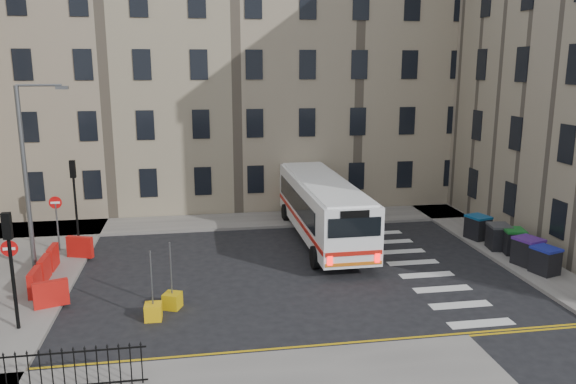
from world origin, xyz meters
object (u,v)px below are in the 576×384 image
object	(u,v)px
streetlamp	(25,176)
bollard_chevron	(172,301)
bus	(322,207)
bollard_yellow	(153,312)
wheelie_bin_d	(498,237)
wheelie_bin_e	(478,227)
wheelie_bin_a	(545,260)
wheelie_bin_c	(513,241)
wheelie_bin_b	(528,251)

from	to	relation	value
streetlamp	bollard_chevron	size ratio (longest dim) A/B	13.57
bus	bollard_yellow	world-z (taller)	bus
wheelie_bin_d	wheelie_bin_e	size ratio (longest dim) A/B	0.95
wheelie_bin_a	wheelie_bin_c	world-z (taller)	wheelie_bin_c
wheelie_bin_b	wheelie_bin_c	world-z (taller)	wheelie_bin_b
wheelie_bin_b	bus	bearing A→B (deg)	127.41
wheelie_bin_d	bollard_yellow	size ratio (longest dim) A/B	2.11
wheelie_bin_c	bollard_chevron	xyz separation A→B (m)	(-15.91, -3.36, -0.45)
bus	bollard_yellow	bearing A→B (deg)	-135.08
bus	wheelie_bin_e	world-z (taller)	bus
bus	wheelie_bin_e	distance (m)	8.13
wheelie_bin_e	bollard_yellow	distance (m)	17.37
bus	wheelie_bin_a	xyz separation A→B (m)	(8.34, -6.69, -1.07)
bollard_chevron	wheelie_bin_b	bearing A→B (deg)	6.46
wheelie_bin_a	bollard_yellow	size ratio (longest dim) A/B	2.13
wheelie_bin_d	bollard_yellow	distance (m)	16.95
streetlamp	bollard_yellow	distance (m)	8.92
bus	wheelie_bin_c	size ratio (longest dim) A/B	9.15
wheelie_bin_e	bollard_yellow	bearing A→B (deg)	-173.26
wheelie_bin_a	bollard_yellow	xyz separation A→B (m)	(-16.44, -1.54, -0.44)
wheelie_bin_a	wheelie_bin_e	xyz separation A→B (m)	(-0.42, 5.15, 0.03)
wheelie_bin_a	wheelie_bin_d	distance (m)	3.43
wheelie_bin_b	wheelie_bin_c	size ratio (longest dim) A/B	1.10
wheelie_bin_a	bus	bearing A→B (deg)	124.49
streetlamp	wheelie_bin_c	distance (m)	22.40
wheelie_bin_b	wheelie_bin_c	bearing A→B (deg)	62.56
wheelie_bin_c	wheelie_bin_e	xyz separation A→B (m)	(-0.54, 2.45, 0.01)
wheelie_bin_d	bollard_chevron	xyz separation A→B (m)	(-15.56, -4.09, -0.47)
bus	wheelie_bin_a	size ratio (longest dim) A/B	9.06
bus	bollard_yellow	distance (m)	11.65
bollard_yellow	bollard_chevron	distance (m)	1.09
streetlamp	bus	bearing A→B (deg)	10.37
wheelie_bin_a	wheelie_bin_c	distance (m)	2.70
streetlamp	wheelie_bin_e	size ratio (longest dim) A/B	6.11
wheelie_bin_d	bollard_chevron	bearing A→B (deg)	-155.79
streetlamp	wheelie_bin_c	world-z (taller)	streetlamp
streetlamp	wheelie_bin_c	bearing A→B (deg)	-3.90
wheelie_bin_e	bollard_chevron	bearing A→B (deg)	-175.23
wheelie_bin_a	wheelie_bin_d	xyz separation A→B (m)	(-0.24, 3.42, 0.04)
bus	wheelie_bin_c	bearing A→B (deg)	-25.82
bus	wheelie_bin_a	world-z (taller)	bus
wheelie_bin_a	bollard_yellow	world-z (taller)	wheelie_bin_a
bus	wheelie_bin_b	size ratio (longest dim) A/B	8.30
wheelie_bin_b	bollard_chevron	world-z (taller)	wheelie_bin_b
bus	wheelie_bin_d	distance (m)	8.79
bollard_chevron	bollard_yellow	bearing A→B (deg)	-126.20
bus	bollard_yellow	xyz separation A→B (m)	(-8.10, -8.23, -1.51)
wheelie_bin_d	wheelie_bin_e	world-z (taller)	wheelie_bin_d
streetlamp	wheelie_bin_d	bearing A→B (deg)	-2.05
bollard_yellow	wheelie_bin_c	bearing A→B (deg)	14.36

